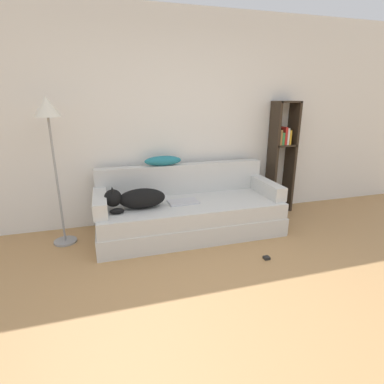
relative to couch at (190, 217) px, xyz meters
The scene contains 12 objects.
ground_plane 1.83m from the couch, 89.68° to the right, with size 20.00×20.00×0.00m, color tan.
wall_back 1.29m from the couch, 89.02° to the left, with size 7.64×0.06×2.70m.
couch is the anchor object (origin of this frame).
couch_backrest 0.56m from the couch, 90.00° to the left, with size 2.22×0.15×0.39m.
couch_arm_left 1.10m from the couch, behind, with size 0.15×0.72×0.18m.
couch_arm_right 1.10m from the couch, ahead, with size 0.15×0.72×0.18m.
dog 0.74m from the couch, behind, with size 0.69×0.30×0.27m.
laptop 0.24m from the couch, 168.25° to the right, with size 0.37×0.24×0.02m.
throw_pillow 0.80m from the couch, 123.62° to the left, with size 0.47×0.16×0.12m.
bookshelf 1.71m from the couch, 15.29° to the left, with size 0.34×0.26×1.60m.
floor_lamp 1.90m from the couch, behind, with size 0.27×0.27×1.66m.
power_adapter 1.07m from the couch, 55.35° to the right, with size 0.06×0.06×0.03m.
Camera 1 is at (-0.97, -1.52, 1.64)m, focal length 28.00 mm.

